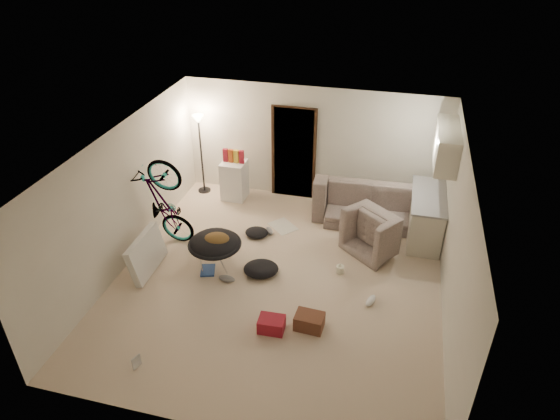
% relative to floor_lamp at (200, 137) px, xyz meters
% --- Properties ---
extents(floor, '(5.50, 6.00, 0.02)m').
position_rel_floor_lamp_xyz_m(floor, '(2.40, -2.65, -1.32)').
color(floor, beige).
rests_on(floor, ground).
extents(ceiling, '(5.50, 6.00, 0.02)m').
position_rel_floor_lamp_xyz_m(ceiling, '(2.40, -2.65, 1.20)').
color(ceiling, white).
rests_on(ceiling, wall_back).
extents(wall_back, '(5.50, 0.02, 2.50)m').
position_rel_floor_lamp_xyz_m(wall_back, '(2.40, 0.36, -0.06)').
color(wall_back, silver).
rests_on(wall_back, floor).
extents(wall_front, '(5.50, 0.02, 2.50)m').
position_rel_floor_lamp_xyz_m(wall_front, '(2.40, -5.66, -0.06)').
color(wall_front, silver).
rests_on(wall_front, floor).
extents(wall_left, '(0.02, 6.00, 2.50)m').
position_rel_floor_lamp_xyz_m(wall_left, '(-0.36, -2.65, -0.06)').
color(wall_left, silver).
rests_on(wall_left, floor).
extents(wall_right, '(0.02, 6.00, 2.50)m').
position_rel_floor_lamp_xyz_m(wall_right, '(5.16, -2.65, -0.06)').
color(wall_right, silver).
rests_on(wall_right, floor).
extents(doorway, '(0.85, 0.10, 2.04)m').
position_rel_floor_lamp_xyz_m(doorway, '(2.00, 0.32, -0.29)').
color(doorway, black).
rests_on(doorway, floor).
extents(door_trim, '(0.97, 0.04, 2.10)m').
position_rel_floor_lamp_xyz_m(door_trim, '(2.00, 0.29, -0.29)').
color(door_trim, '#362012').
rests_on(door_trim, floor).
extents(floor_lamp, '(0.28, 0.28, 1.81)m').
position_rel_floor_lamp_xyz_m(floor_lamp, '(0.00, 0.00, 0.00)').
color(floor_lamp, black).
rests_on(floor_lamp, floor).
extents(kitchen_counter, '(0.60, 1.50, 0.88)m').
position_rel_floor_lamp_xyz_m(kitchen_counter, '(4.83, -0.65, -0.87)').
color(kitchen_counter, beige).
rests_on(kitchen_counter, floor).
extents(counter_top, '(0.64, 1.54, 0.04)m').
position_rel_floor_lamp_xyz_m(counter_top, '(4.83, -0.65, -0.41)').
color(counter_top, gray).
rests_on(counter_top, kitchen_counter).
extents(kitchen_uppers, '(0.38, 1.40, 0.65)m').
position_rel_floor_lamp_xyz_m(kitchen_uppers, '(4.96, -0.65, 0.64)').
color(kitchen_uppers, beige).
rests_on(kitchen_uppers, wall_right).
extents(sofa, '(2.36, 1.00, 0.68)m').
position_rel_floor_lamp_xyz_m(sofa, '(3.75, -0.20, -0.97)').
color(sofa, '#383F37').
rests_on(sofa, floor).
extents(armchair, '(1.31, 1.29, 0.64)m').
position_rel_floor_lamp_xyz_m(armchair, '(4.05, -1.24, -0.99)').
color(armchair, '#383F37').
rests_on(armchair, floor).
extents(bicycle, '(1.94, 0.92, 1.10)m').
position_rel_floor_lamp_xyz_m(bicycle, '(0.10, -2.10, -0.81)').
color(bicycle, black).
rests_on(bicycle, floor).
extents(book_asset, '(0.25, 0.22, 0.02)m').
position_rel_floor_lamp_xyz_m(book_asset, '(0.94, -5.07, -1.30)').
color(book_asset, maroon).
rests_on(book_asset, floor).
extents(mini_fridge, '(0.51, 0.51, 0.86)m').
position_rel_floor_lamp_xyz_m(mini_fridge, '(0.77, -0.10, -0.88)').
color(mini_fridge, white).
rests_on(mini_fridge, floor).
extents(snack_box_0, '(0.10, 0.07, 0.30)m').
position_rel_floor_lamp_xyz_m(snack_box_0, '(0.60, -0.10, -0.31)').
color(snack_box_0, maroon).
rests_on(snack_box_0, mini_fridge).
extents(snack_box_1, '(0.10, 0.08, 0.30)m').
position_rel_floor_lamp_xyz_m(snack_box_1, '(0.72, -0.10, -0.31)').
color(snack_box_1, '#B44716').
rests_on(snack_box_1, mini_fridge).
extents(snack_box_2, '(0.11, 0.08, 0.30)m').
position_rel_floor_lamp_xyz_m(snack_box_2, '(0.84, -0.10, -0.31)').
color(snack_box_2, gold).
rests_on(snack_box_2, mini_fridge).
extents(snack_box_3, '(0.11, 0.08, 0.30)m').
position_rel_floor_lamp_xyz_m(snack_box_3, '(0.96, -0.10, -0.31)').
color(snack_box_3, maroon).
rests_on(snack_box_3, mini_fridge).
extents(saucer_chair, '(0.94, 0.94, 0.67)m').
position_rel_floor_lamp_xyz_m(saucer_chair, '(1.23, -2.55, -0.91)').
color(saucer_chair, silver).
rests_on(saucer_chair, floor).
extents(hoodie, '(0.55, 0.49, 0.22)m').
position_rel_floor_lamp_xyz_m(hoodie, '(1.28, -2.58, -0.71)').
color(hoodie, brown).
rests_on(hoodie, saucer_chair).
extents(sofa_drape, '(0.64, 0.56, 0.28)m').
position_rel_floor_lamp_xyz_m(sofa_drape, '(2.80, -0.20, -0.77)').
color(sofa_drape, black).
rests_on(sofa_drape, sofa).
extents(tv_box, '(0.28, 1.05, 0.70)m').
position_rel_floor_lamp_xyz_m(tv_box, '(0.10, -2.93, -0.96)').
color(tv_box, silver).
rests_on(tv_box, floor).
extents(drink_case_a, '(0.45, 0.34, 0.25)m').
position_rel_floor_lamp_xyz_m(drink_case_a, '(3.16, -3.64, -1.18)').
color(drink_case_a, brown).
rests_on(drink_case_a, floor).
extents(drink_case_b, '(0.41, 0.31, 0.23)m').
position_rel_floor_lamp_xyz_m(drink_case_b, '(2.61, -3.84, -1.19)').
color(drink_case_b, maroon).
rests_on(drink_case_b, floor).
extents(juicer, '(0.14, 0.14, 0.20)m').
position_rel_floor_lamp_xyz_m(juicer, '(3.42, -2.19, -1.22)').
color(juicer, white).
rests_on(juicer, floor).
extents(newspaper, '(0.68, 0.67, 0.01)m').
position_rel_floor_lamp_xyz_m(newspaper, '(2.09, -1.00, -1.30)').
color(newspaper, silver).
rests_on(newspaper, floor).
extents(book_blue, '(0.33, 0.39, 0.03)m').
position_rel_floor_lamp_xyz_m(book_blue, '(1.14, -2.72, -1.29)').
color(book_blue, '#294A94').
rests_on(book_blue, floor).
extents(book_white, '(0.22, 0.27, 0.02)m').
position_rel_floor_lamp_xyz_m(book_white, '(1.21, -2.05, -1.30)').
color(book_white, silver).
rests_on(book_white, floor).
extents(shoe_1, '(0.24, 0.28, 0.10)m').
position_rel_floor_lamp_xyz_m(shoe_1, '(1.88, -1.29, -1.26)').
color(shoe_1, slate).
rests_on(shoe_1, floor).
extents(shoe_3, '(0.31, 0.14, 0.11)m').
position_rel_floor_lamp_xyz_m(shoe_3, '(1.56, -2.90, -1.25)').
color(shoe_3, slate).
rests_on(shoe_3, floor).
extents(shoe_4, '(0.21, 0.32, 0.11)m').
position_rel_floor_lamp_xyz_m(shoe_4, '(4.02, -2.86, -1.25)').
color(shoe_4, white).
rests_on(shoe_4, floor).
extents(clothes_lump_a, '(0.73, 0.67, 0.20)m').
position_rel_floor_lamp_xyz_m(clothes_lump_a, '(2.07, -2.55, -1.21)').
color(clothes_lump_a, black).
rests_on(clothes_lump_a, floor).
extents(clothes_lump_b, '(0.46, 0.40, 0.14)m').
position_rel_floor_lamp_xyz_m(clothes_lump_b, '(1.66, -1.44, -1.24)').
color(clothes_lump_b, black).
rests_on(clothes_lump_b, floor).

